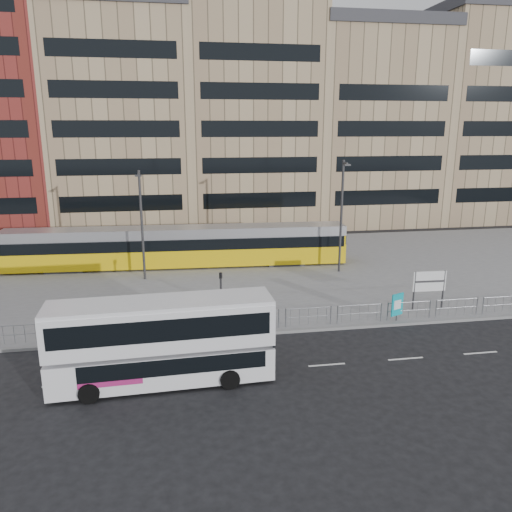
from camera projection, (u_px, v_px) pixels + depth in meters
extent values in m
plane|color=black|center=(270.00, 334.00, 27.25)|extent=(120.00, 120.00, 0.00)
cube|color=gray|center=(241.00, 272.00, 38.69)|extent=(64.00, 24.00, 0.15)
cube|color=gray|center=(270.00, 333.00, 27.28)|extent=(64.00, 0.25, 0.17)
cube|color=tan|center=(124.00, 127.00, 55.39)|extent=(14.00, 16.00, 22.00)
cube|color=#38383D|center=(117.00, 13.00, 52.47)|extent=(14.40, 16.40, 1.20)
cube|color=tan|center=(249.00, 118.00, 57.34)|extent=(14.00, 16.00, 24.00)
cube|color=tan|center=(364.00, 131.00, 59.91)|extent=(14.00, 16.00, 21.00)
cube|color=#38383D|center=(369.00, 31.00, 57.13)|extent=(14.40, 16.40, 1.20)
cube|color=tan|center=(472.00, 123.00, 61.86)|extent=(14.00, 16.00, 23.00)
cube|color=#38383D|center=(483.00, 17.00, 58.83)|extent=(14.40, 16.40, 1.20)
cylinder|color=#92959A|center=(303.00, 308.00, 27.74)|extent=(32.00, 0.05, 0.05)
cylinder|color=#92959A|center=(303.00, 317.00, 27.86)|extent=(32.00, 0.04, 0.04)
cube|color=white|center=(306.00, 366.00, 23.58)|extent=(62.00, 0.12, 0.01)
cube|color=white|center=(163.00, 364.00, 21.89)|extent=(9.65, 2.58, 1.48)
cube|color=white|center=(161.00, 325.00, 21.43)|extent=(9.65, 2.58, 1.83)
cube|color=white|center=(160.00, 304.00, 21.19)|extent=(9.65, 2.49, 0.26)
cube|color=black|center=(173.00, 355.00, 21.88)|extent=(7.91, 2.56, 0.74)
cube|color=black|center=(161.00, 321.00, 21.38)|extent=(9.13, 2.60, 0.96)
cube|color=#AB2269|center=(112.00, 369.00, 21.47)|extent=(2.69, 2.35, 0.44)
cylinder|color=black|center=(230.00, 379.00, 21.49)|extent=(0.88, 0.29, 0.87)
cylinder|color=black|center=(223.00, 357.00, 23.60)|extent=(0.88, 0.29, 0.87)
cylinder|color=black|center=(89.00, 393.00, 20.36)|extent=(0.88, 0.29, 0.87)
cylinder|color=black|center=(95.00, 368.00, 22.47)|extent=(0.88, 0.29, 0.87)
cube|color=#E0B70C|center=(178.00, 255.00, 39.87)|extent=(26.96, 3.77, 1.54)
cube|color=black|center=(178.00, 242.00, 39.60)|extent=(26.57, 3.79, 0.86)
cube|color=#BABABF|center=(177.00, 232.00, 39.40)|extent=(26.95, 3.57, 0.77)
cube|color=#E0B70C|center=(335.00, 243.00, 41.17)|extent=(1.25, 2.21, 2.49)
cube|color=#E0B70C|center=(9.00, 252.00, 38.26)|extent=(1.25, 2.21, 2.49)
cylinder|color=#2D2D30|center=(178.00, 246.00, 39.69)|extent=(2.39, 2.39, 2.88)
cube|color=#2D2D30|center=(284.00, 260.00, 41.02)|extent=(2.99, 2.54, 0.48)
cube|color=#2D2D30|center=(67.00, 266.00, 39.06)|extent=(2.99, 2.54, 0.48)
cylinder|color=#2D2D30|center=(414.00, 291.00, 30.23)|extent=(0.10, 0.10, 2.40)
cylinder|color=#2D2D30|center=(443.00, 290.00, 30.46)|extent=(0.10, 0.10, 2.40)
cube|color=white|center=(429.00, 281.00, 30.20)|extent=(2.09, 0.15, 1.25)
cylinder|color=#2D2D30|center=(397.00, 313.00, 28.66)|extent=(0.06, 0.06, 0.88)
cube|color=#0C9DAE|center=(397.00, 305.00, 28.53)|extent=(0.83, 0.40, 1.31)
cube|color=white|center=(398.00, 305.00, 28.49)|extent=(0.51, 0.22, 0.55)
imported|color=black|center=(244.00, 305.00, 29.06)|extent=(0.50, 0.64, 1.56)
cylinder|color=#2D2D30|center=(221.00, 300.00, 27.71)|extent=(0.12, 0.12, 3.00)
imported|color=#2D2D30|center=(221.00, 281.00, 27.43)|extent=(0.22, 0.25, 1.00)
cylinder|color=#2D2D30|center=(142.00, 226.00, 35.67)|extent=(0.18, 0.18, 7.91)
cylinder|color=#2D2D30|center=(139.00, 174.00, 34.34)|extent=(0.14, 0.90, 0.14)
cube|color=#2D2D30|center=(138.00, 176.00, 33.94)|extent=(0.45, 0.20, 0.12)
cylinder|color=#2D2D30|center=(341.00, 217.00, 37.55)|extent=(0.18, 0.18, 8.49)
cylinder|color=#2D2D30|center=(345.00, 163.00, 36.15)|extent=(0.14, 0.90, 0.14)
cube|color=#2D2D30|center=(347.00, 165.00, 35.74)|extent=(0.45, 0.20, 0.12)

